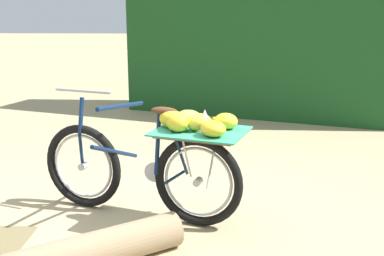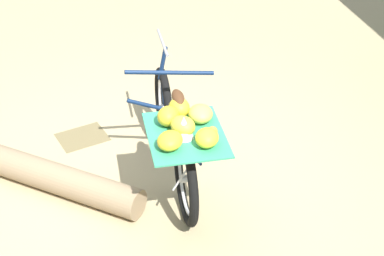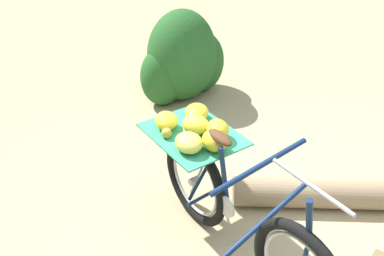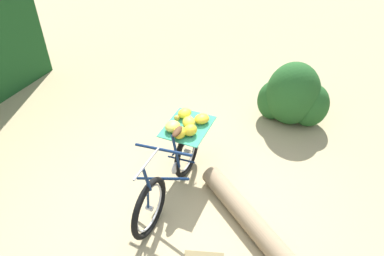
# 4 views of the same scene
# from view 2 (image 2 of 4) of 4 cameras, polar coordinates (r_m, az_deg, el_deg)

# --- Properties ---
(ground_plane) EXTENTS (60.00, 60.00, 0.00)m
(ground_plane) POSITION_cam_2_polar(r_m,az_deg,el_deg) (4.96, -2.93, -4.87)
(ground_plane) COLOR tan
(bicycle) EXTENTS (0.94, 1.78, 1.03)m
(bicycle) POSITION_cam_2_polar(r_m,az_deg,el_deg) (4.56, -1.52, -0.70)
(bicycle) COLOR black
(bicycle) RESTS_ON ground_plane
(fallen_log) EXTENTS (1.09, 1.42, 0.25)m
(fallen_log) POSITION_cam_2_polar(r_m,az_deg,el_deg) (4.87, -13.17, -4.85)
(fallen_log) COLOR #937A5B
(fallen_log) RESTS_ON ground_plane
(leaf_litter_patch) EXTENTS (0.44, 0.36, 0.01)m
(leaf_litter_patch) POSITION_cam_2_polar(r_m,az_deg,el_deg) (5.54, -10.73, -0.87)
(leaf_litter_patch) COLOR olive
(leaf_litter_patch) RESTS_ON ground_plane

